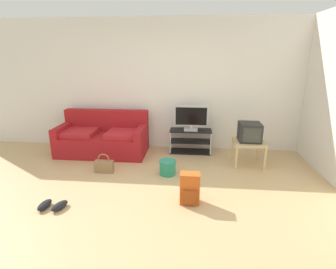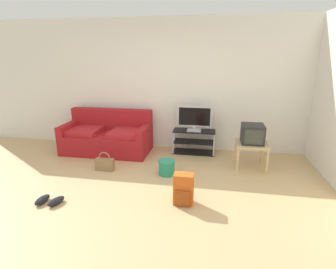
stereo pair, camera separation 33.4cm
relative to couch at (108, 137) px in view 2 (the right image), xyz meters
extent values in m
cube|color=tan|center=(1.04, -1.91, -0.32)|extent=(9.00, 9.80, 0.02)
cube|color=silver|center=(1.04, 0.54, 1.04)|extent=(9.00, 0.10, 2.70)
cube|color=maroon|center=(0.00, -0.05, -0.11)|extent=(1.77, 0.87, 0.40)
cube|color=maroon|center=(0.00, 0.28, 0.31)|extent=(1.77, 0.20, 0.45)
cube|color=maroon|center=(-0.82, -0.05, 0.18)|extent=(0.14, 0.87, 0.19)
cube|color=maroon|center=(0.82, -0.05, 0.18)|extent=(0.14, 0.87, 0.19)
cube|color=#AF2026|center=(-0.49, -0.11, 0.14)|extent=(0.71, 0.61, 0.10)
cube|color=#AF2026|center=(0.49, -0.11, 0.14)|extent=(0.71, 0.61, 0.10)
cube|color=black|center=(1.80, 0.21, 0.16)|extent=(0.85, 0.36, 0.02)
cube|color=black|center=(1.80, 0.21, -0.07)|extent=(0.82, 0.35, 0.02)
cube|color=black|center=(1.80, 0.21, -0.31)|extent=(0.85, 0.36, 0.02)
cylinder|color=#B7B7BC|center=(1.38, 0.05, -0.07)|extent=(0.03, 0.03, 0.48)
cylinder|color=#B7B7BC|center=(2.21, 0.05, -0.07)|extent=(0.03, 0.03, 0.48)
cylinder|color=#B7B7BC|center=(1.38, 0.38, -0.07)|extent=(0.03, 0.03, 0.48)
cylinder|color=#B7B7BC|center=(2.21, 0.38, -0.07)|extent=(0.03, 0.03, 0.48)
cube|color=#B2B2B7|center=(1.80, 0.19, 0.19)|extent=(0.28, 0.22, 0.05)
cube|color=#B2B2B7|center=(1.80, 0.19, 0.24)|extent=(0.05, 0.04, 0.04)
cube|color=#B2B2B7|center=(1.80, 0.19, 0.47)|extent=(0.69, 0.04, 0.42)
cube|color=black|center=(1.80, 0.17, 0.47)|extent=(0.63, 0.01, 0.36)
cube|color=tan|center=(2.87, -0.32, 0.12)|extent=(0.56, 0.56, 0.03)
cube|color=tan|center=(2.62, -0.56, -0.11)|extent=(0.04, 0.04, 0.42)
cube|color=tan|center=(3.12, -0.56, -0.11)|extent=(0.04, 0.04, 0.42)
cube|color=tan|center=(2.62, -0.07, -0.11)|extent=(0.04, 0.04, 0.42)
cube|color=tan|center=(3.12, -0.07, -0.11)|extent=(0.04, 0.04, 0.42)
cube|color=#232326|center=(2.87, -0.30, 0.30)|extent=(0.38, 0.40, 0.34)
cube|color=#333833|center=(2.87, -0.50, 0.30)|extent=(0.31, 0.01, 0.26)
cube|color=#CC561E|center=(1.82, -1.80, -0.09)|extent=(0.27, 0.17, 0.44)
cube|color=#994116|center=(1.82, -1.90, -0.17)|extent=(0.20, 0.04, 0.19)
cylinder|color=#994116|center=(1.75, -1.69, -0.07)|extent=(0.04, 0.04, 0.35)
cylinder|color=#994116|center=(1.90, -1.69, -0.07)|extent=(0.04, 0.04, 0.35)
cube|color=olive|center=(0.32, -0.95, -0.21)|extent=(0.33, 0.12, 0.21)
torus|color=olive|center=(0.32, -0.95, -0.07)|extent=(0.20, 0.02, 0.20)
cylinder|color=#238466|center=(1.43, -0.92, -0.19)|extent=(0.28, 0.28, 0.25)
cylinder|color=#238466|center=(1.43, -0.92, -0.07)|extent=(0.29, 0.29, 0.02)
ellipsoid|color=black|center=(-0.10, -2.12, -0.27)|extent=(0.14, 0.27, 0.09)
ellipsoid|color=black|center=(0.11, -2.12, -0.27)|extent=(0.19, 0.29, 0.09)
camera|label=1|loc=(1.85, -5.04, 1.64)|focal=28.23mm
camera|label=2|loc=(2.18, -5.00, 1.64)|focal=28.23mm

